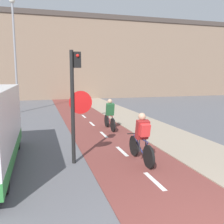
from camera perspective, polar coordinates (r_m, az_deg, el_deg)
The scene contains 5 objects.
building_row_background at distance 29.49m, azimuth -11.42°, elevation 12.05°, with size 60.00×5.20×9.00m.
traffic_light_pole at distance 7.23m, azimuth -8.40°, elevation 3.89°, with size 0.67×0.25×3.28m.
street_lamp_far at distance 18.45m, azimuth -21.39°, elevation 14.05°, with size 0.36×0.36×7.57m.
cyclist_near at distance 7.45m, azimuth 6.83°, elevation -6.20°, with size 0.46×1.80×1.50m.
cyclist_far at distance 11.82m, azimuth -0.50°, elevation -0.91°, with size 0.46×1.75×1.47m.
Camera 1 is at (-2.62, -2.26, 2.60)m, focal length 40.00 mm.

